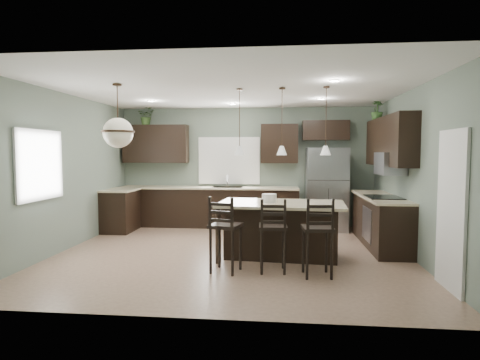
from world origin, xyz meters
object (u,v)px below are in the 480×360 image
object	(u,v)px
kitchen_island	(281,230)
serving_dish	(269,198)
bar_stool_center	(273,235)
plant_back_left	(146,116)
bar_stool_left	(226,234)
bar_stool_right	(317,237)
refrigerator	(326,189)

from	to	relation	value
kitchen_island	serving_dish	bearing A→B (deg)	180.00
serving_dish	bar_stool_center	xyz separation A→B (m)	(0.08, -0.80, -0.45)
plant_back_left	bar_stool_left	bearing A→B (deg)	-56.56
bar_stool_center	plant_back_left	world-z (taller)	plant_back_left
plant_back_left	bar_stool_center	bearing A→B (deg)	-49.04
bar_stool_center	bar_stool_left	bearing A→B (deg)	-176.53
bar_stool_left	bar_stool_right	bearing A→B (deg)	10.10
bar_stool_center	plant_back_left	distance (m)	5.14
refrigerator	bar_stool_right	bearing A→B (deg)	-98.37
kitchen_island	plant_back_left	bearing A→B (deg)	143.66
bar_stool_left	plant_back_left	distance (m)	4.81
kitchen_island	bar_stool_center	distance (m)	0.80
kitchen_island	bar_stool_left	size ratio (longest dim) A/B	1.81
bar_stool_center	serving_dish	bearing A→B (deg)	92.36
bar_stool_center	plant_back_left	xyz separation A→B (m)	(-3.08, 3.55, 2.06)
serving_dish	bar_stool_left	size ratio (longest dim) A/B	0.21
refrigerator	kitchen_island	size ratio (longest dim) A/B	0.91
serving_dish	bar_stool_right	xyz separation A→B (m)	(0.70, -0.96, -0.43)
refrigerator	kitchen_island	distance (m)	2.75
refrigerator	bar_stool_center	size ratio (longest dim) A/B	1.69
serving_dish	bar_stool_center	size ratio (longest dim) A/B	0.22
refrigerator	serving_dish	size ratio (longest dim) A/B	7.71
bar_stool_center	bar_stool_right	world-z (taller)	bar_stool_right
bar_stool_right	plant_back_left	xyz separation A→B (m)	(-3.71, 3.71, 2.05)
bar_stool_center	bar_stool_right	size ratio (longest dim) A/B	0.97
refrigerator	bar_stool_right	distance (m)	3.51
kitchen_island	bar_stool_left	xyz separation A→B (m)	(-0.81, -0.87, 0.10)
kitchen_island	bar_stool_center	bearing A→B (deg)	-94.39
bar_stool_left	bar_stool_center	world-z (taller)	bar_stool_left
kitchen_island	bar_stool_left	bearing A→B (deg)	-128.51
serving_dish	kitchen_island	bearing A→B (deg)	-4.44
serving_dish	bar_stool_right	bearing A→B (deg)	-53.68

